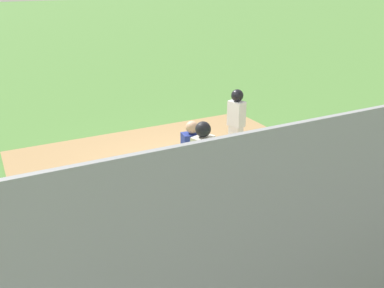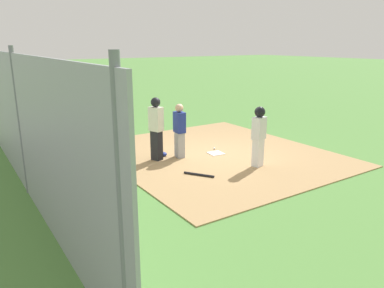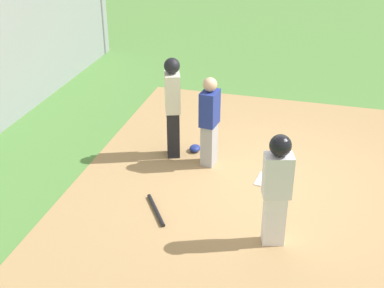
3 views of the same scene
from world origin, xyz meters
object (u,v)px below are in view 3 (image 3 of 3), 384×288
(catcher_mask, at_px, (195,148))
(baseball, at_px, (287,170))
(umpire, at_px, (173,105))
(catcher, at_px, (209,121))
(baseball_bat, at_px, (156,210))
(runner, at_px, (277,183))
(home_plate, at_px, (270,181))

(catcher_mask, relative_size, baseball, 3.24)
(umpire, distance_m, catcher_mask, 1.02)
(catcher, relative_size, catcher_mask, 6.81)
(catcher, height_order, umpire, umpire)
(umpire, distance_m, baseball_bat, 2.07)
(runner, xyz_separation_m, baseball, (-2.01, -0.01, -0.94))
(home_plate, relative_size, runner, 0.26)
(home_plate, relative_size, catcher_mask, 1.83)
(catcher, relative_size, baseball, 22.10)
(catcher, distance_m, umpire, 0.74)
(baseball_bat, xyz_separation_m, baseball, (-1.75, 1.82, 0.01))
(home_plate, xyz_separation_m, baseball, (-0.40, 0.24, 0.03))
(runner, bearing_deg, baseball, -15.79)
(catcher, relative_size, umpire, 0.88)
(catcher, distance_m, baseball, 1.61)
(home_plate, height_order, baseball, baseball)
(catcher_mask, bearing_deg, baseball, 80.29)
(baseball, bearing_deg, home_plate, -31.07)
(home_plate, relative_size, baseball_bat, 0.52)
(umpire, relative_size, baseball, 25.20)
(home_plate, bearing_deg, baseball, 148.93)
(umpire, distance_m, baseball, 2.30)
(runner, bearing_deg, home_plate, -7.22)
(baseball_bat, height_order, catcher_mask, catcher_mask)
(catcher, bearing_deg, runner, -47.06)
(home_plate, xyz_separation_m, runner, (1.61, 0.25, 0.97))
(home_plate, relative_size, umpire, 0.24)
(umpire, xyz_separation_m, catcher_mask, (-0.23, 0.35, -0.94))
(umpire, bearing_deg, catcher_mask, 13.67)
(baseball_bat, relative_size, catcher_mask, 3.52)
(catcher_mask, bearing_deg, catcher, 43.37)
(umpire, distance_m, runner, 2.95)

